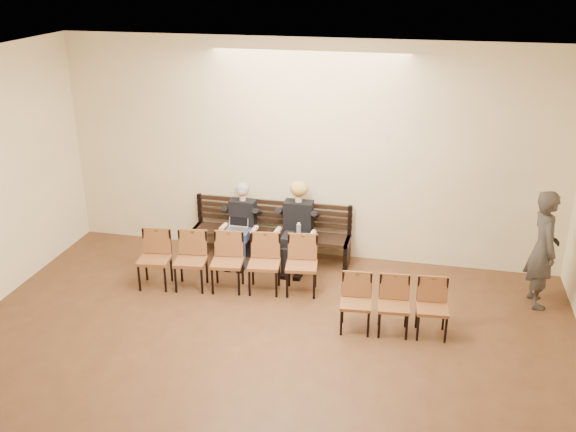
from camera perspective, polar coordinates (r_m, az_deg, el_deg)
name	(u,v)px	position (r m, az deg, el deg)	size (l,w,h in m)	color
room_walls	(224,195)	(6.00, -5.75, 1.87)	(8.02, 10.01, 3.51)	#FAE3B3
bench	(270,246)	(10.46, -1.60, -2.65)	(2.60, 0.90, 0.45)	black
seated_man	(242,224)	(10.31, -4.15, -0.74)	(0.51, 0.70, 1.22)	black
seated_woman	(297,227)	(10.08, 0.82, -0.98)	(0.56, 0.77, 1.30)	black
laptop	(236,231)	(10.19, -4.60, -1.30)	(0.32, 0.25, 0.23)	silver
water_bottle	(299,238)	(9.89, 0.95, -1.96)	(0.07, 0.07, 0.24)	silver
bag	(255,245)	(10.64, -2.96, -2.62)	(0.42, 0.29, 0.31)	black
passerby	(545,241)	(9.48, 21.85, -2.04)	(0.71, 0.47, 1.96)	#332F2A
chair_row_front	(394,307)	(8.50, 9.38, -7.95)	(1.38, 0.42, 0.77)	brown
chair_row_back	(227,263)	(9.46, -5.43, -4.18)	(2.64, 0.47, 0.86)	brown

